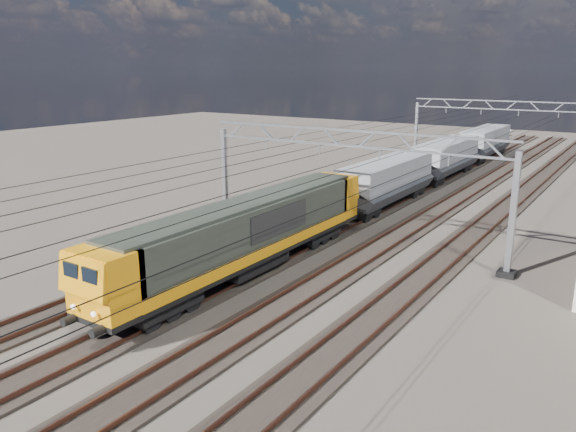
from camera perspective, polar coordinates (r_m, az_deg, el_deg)
The scene contains 12 objects.
ground at distance 31.40m, azimuth 2.44°, elevation -4.89°, with size 160.00×160.00×0.00m, color #2B2520.
track_outer_west at distance 34.68m, azimuth -6.08°, elevation -2.90°, with size 2.60×140.00×0.30m.
track_loco at distance 32.39m, azimuth -0.59°, elevation -4.11°, with size 2.60×140.00×0.30m.
track_inner_east at distance 30.46m, azimuth 5.68°, elevation -5.44°, with size 2.60×140.00×0.30m.
track_outer_east at distance 28.95m, azimuth 12.73°, elevation -6.85°, with size 2.60×140.00×0.30m.
catenary_gantry_mid at distance 33.73m, azimuth 6.04°, elevation 3.32°, with size 19.90×0.90×7.11m.
catenary_gantry_far at distance 67.44m, azimuth 20.54°, elevation 8.22°, with size 19.90×0.90×7.11m.
overhead_wires at distance 36.98m, azimuth 9.02°, elevation 7.13°, with size 12.03×140.00×0.53m.
locomotive at distance 29.25m, azimuth -4.10°, elevation -1.61°, with size 2.76×21.10×3.62m.
hopper_wagon_lead at distance 44.22m, azimuth 10.02°, elevation 3.71°, with size 3.38×13.00×3.25m.
hopper_wagon_mid at distance 57.36m, azimuth 15.78°, elevation 5.90°, with size 3.38×13.00×3.25m.
hopper_wagon_third at distance 70.90m, azimuth 19.40°, elevation 7.23°, with size 3.38×13.00×3.25m.
Camera 1 is at (15.19, -25.36, 10.59)m, focal length 35.00 mm.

